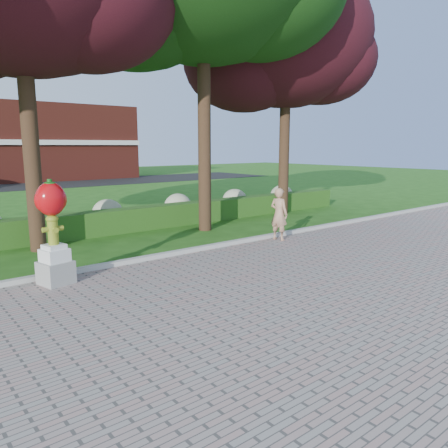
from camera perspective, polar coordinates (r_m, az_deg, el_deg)
name	(u,v)px	position (r m, az deg, el deg)	size (l,w,h in m)	color
ground	(227,289)	(9.13, 0.43, -8.53)	(100.00, 100.00, 0.00)	#225114
walkway	(413,362)	(6.77, 23.41, -16.17)	(40.00, 14.00, 0.04)	gray
curb	(154,257)	(11.49, -9.13, -4.33)	(40.00, 0.18, 0.15)	#ADADA5
lawn_hedge	(92,224)	(14.96, -16.84, 0.01)	(24.00, 0.70, 0.80)	#224814
hydrangea_row	(96,214)	(16.06, -16.34, 1.25)	(20.10, 1.10, 0.99)	#A4A880
building_right	(57,143)	(42.86, -20.93, 9.88)	(12.00, 8.00, 6.40)	maroon
tree_far_right	(284,47)	(19.62, 7.79, 21.96)	(7.88, 6.72, 10.21)	black
hydrant_sculpture	(53,229)	(9.76, -21.45, -0.65)	(0.72, 0.72, 2.22)	gray
woman	(279,214)	(13.58, 7.18, 1.30)	(0.59, 0.39, 1.62)	tan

